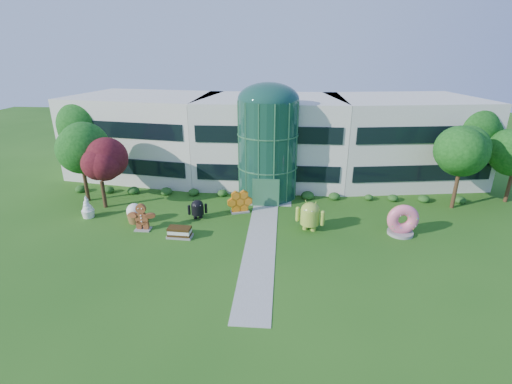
# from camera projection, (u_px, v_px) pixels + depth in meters

# --- Properties ---
(ground) EXTENTS (140.00, 140.00, 0.00)m
(ground) POSITION_uv_depth(u_px,v_px,m) (259.00, 253.00, 27.90)
(ground) COLOR #215114
(ground) RESTS_ON ground
(building) EXTENTS (46.00, 15.00, 9.30)m
(building) POSITION_uv_depth(u_px,v_px,m) (270.00, 138.00, 42.95)
(building) COLOR beige
(building) RESTS_ON ground
(atrium) EXTENTS (6.00, 6.00, 9.80)m
(atrium) POSITION_uv_depth(u_px,v_px,m) (268.00, 149.00, 37.28)
(atrium) COLOR #194738
(atrium) RESTS_ON ground
(walkway) EXTENTS (2.40, 20.00, 0.04)m
(walkway) POSITION_uv_depth(u_px,v_px,m) (261.00, 240.00, 29.75)
(walkway) COLOR #9E9E93
(walkway) RESTS_ON ground
(tree_red) EXTENTS (4.00, 4.00, 6.00)m
(tree_red) POSITION_uv_depth(u_px,v_px,m) (101.00, 178.00, 34.91)
(tree_red) COLOR #3F0C14
(tree_red) RESTS_ON ground
(trees_backdrop) EXTENTS (52.00, 8.00, 8.40)m
(trees_backdrop) POSITION_uv_depth(u_px,v_px,m) (268.00, 154.00, 38.46)
(trees_backdrop) COLOR #103F0F
(trees_backdrop) RESTS_ON ground
(android_green) EXTENTS (3.00, 2.45, 2.94)m
(android_green) POSITION_uv_depth(u_px,v_px,m) (310.00, 214.00, 30.96)
(android_green) COLOR #92B138
(android_green) RESTS_ON ground
(android_black) EXTENTS (2.11, 1.73, 2.06)m
(android_black) POSITION_uv_depth(u_px,v_px,m) (197.00, 208.00, 33.27)
(android_black) COLOR black
(android_black) RESTS_ON ground
(donut) EXTENTS (2.65, 1.35, 2.70)m
(donut) POSITION_uv_depth(u_px,v_px,m) (402.00, 219.00, 30.29)
(donut) COLOR #FD607F
(donut) RESTS_ON ground
(gingerbread) EXTENTS (2.62, 1.04, 2.41)m
(gingerbread) POSITION_uv_depth(u_px,v_px,m) (142.00, 217.00, 31.07)
(gingerbread) COLOR brown
(gingerbread) RESTS_ON ground
(ice_cream_sandwich) EXTENTS (2.08, 1.12, 0.90)m
(ice_cream_sandwich) POSITION_uv_depth(u_px,v_px,m) (180.00, 232.00, 30.10)
(ice_cream_sandwich) COLOR #321F0B
(ice_cream_sandwich) RESTS_ON ground
(honeycomb) EXTENTS (2.64, 1.68, 1.95)m
(honeycomb) POSITION_uv_depth(u_px,v_px,m) (240.00, 203.00, 34.51)
(honeycomb) COLOR orange
(honeycomb) RESTS_ON ground
(froyo) EXTENTS (1.54, 1.54, 2.08)m
(froyo) POSITION_uv_depth(u_px,v_px,m) (87.00, 207.00, 33.48)
(froyo) COLOR white
(froyo) RESTS_ON ground
(cupcake) EXTENTS (1.67, 1.67, 1.77)m
(cupcake) POSITION_uv_depth(u_px,v_px,m) (135.00, 213.00, 32.57)
(cupcake) COLOR white
(cupcake) RESTS_ON ground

